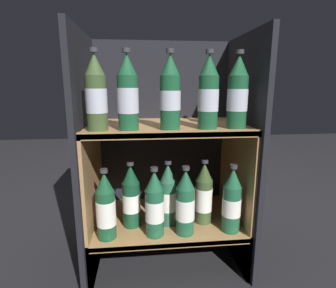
% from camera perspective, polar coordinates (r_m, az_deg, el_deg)
% --- Properties ---
extents(fridge_back_wall, '(0.65, 0.02, 0.94)m').
position_cam_1_polar(fridge_back_wall, '(1.28, -1.23, 0.11)').
color(fridge_back_wall, black).
rests_on(fridge_back_wall, ground_plane).
extents(fridge_side_left, '(0.02, 0.44, 0.94)m').
position_cam_1_polar(fridge_side_left, '(1.09, -17.07, -2.60)').
color(fridge_side_left, black).
rests_on(fridge_side_left, ground_plane).
extents(fridge_side_right, '(0.02, 0.44, 0.94)m').
position_cam_1_polar(fridge_side_right, '(1.15, 15.56, -1.77)').
color(fridge_side_right, black).
rests_on(fridge_side_right, ground_plane).
extents(shelf_lower, '(0.61, 0.40, 0.20)m').
position_cam_1_polar(shelf_lower, '(1.18, -0.25, -17.27)').
color(shelf_lower, '#9E7547').
rests_on(shelf_lower, ground_plane).
extents(shelf_upper, '(0.61, 0.40, 0.60)m').
position_cam_1_polar(shelf_upper, '(1.08, -0.29, -4.65)').
color(shelf_upper, '#9E7547').
rests_on(shelf_upper, ground_plane).
extents(bottle_upper_front_0, '(0.07, 0.07, 0.27)m').
position_cam_1_polar(bottle_upper_front_0, '(0.91, -15.38, 10.23)').
color(bottle_upper_front_0, '#384C28').
rests_on(bottle_upper_front_0, shelf_upper).
extents(bottle_upper_front_1, '(0.07, 0.07, 0.27)m').
position_cam_1_polar(bottle_upper_front_1, '(0.90, -8.75, 10.49)').
color(bottle_upper_front_1, '#194C2D').
rests_on(bottle_upper_front_1, shelf_upper).
extents(bottle_upper_front_2, '(0.07, 0.07, 0.27)m').
position_cam_1_polar(bottle_upper_front_2, '(0.91, 0.30, 10.72)').
color(bottle_upper_front_2, '#194C2D').
rests_on(bottle_upper_front_2, shelf_upper).
extents(bottle_upper_front_3, '(0.07, 0.07, 0.27)m').
position_cam_1_polar(bottle_upper_front_3, '(0.93, 8.79, 10.58)').
color(bottle_upper_front_3, '#194C2D').
rests_on(bottle_upper_front_3, shelf_upper).
extents(bottle_upper_front_4, '(0.07, 0.07, 0.27)m').
position_cam_1_polar(bottle_upper_front_4, '(0.96, 14.90, 10.37)').
color(bottle_upper_front_4, '#194C2D').
rests_on(bottle_upper_front_4, shelf_upper).
extents(bottle_lower_front_0, '(0.07, 0.07, 0.27)m').
position_cam_1_polar(bottle_lower_front_0, '(1.01, -13.38, -13.40)').
color(bottle_lower_front_0, '#194C2D').
rests_on(bottle_lower_front_0, shelf_lower).
extents(bottle_lower_front_1, '(0.07, 0.07, 0.27)m').
position_cam_1_polar(bottle_lower_front_1, '(1.00, -2.94, -13.23)').
color(bottle_lower_front_1, '#1E5638').
rests_on(bottle_lower_front_1, shelf_lower).
extents(bottle_lower_front_2, '(0.07, 0.07, 0.27)m').
position_cam_1_polar(bottle_lower_front_2, '(1.01, 3.77, -12.93)').
color(bottle_lower_front_2, '#1E5638').
rests_on(bottle_lower_front_2, shelf_lower).
extents(bottle_lower_front_3, '(0.07, 0.07, 0.27)m').
position_cam_1_polar(bottle_lower_front_3, '(1.06, 13.68, -12.14)').
color(bottle_lower_front_3, '#1E5638').
rests_on(bottle_lower_front_3, shelf_lower).
extents(bottle_lower_back_0, '(0.07, 0.07, 0.27)m').
position_cam_1_polar(bottle_lower_back_0, '(1.07, -8.02, -11.48)').
color(bottle_lower_back_0, '#144228').
rests_on(bottle_lower_back_0, shelf_lower).
extents(bottle_lower_back_1, '(0.07, 0.07, 0.27)m').
position_cam_1_polar(bottle_lower_back_1, '(1.08, -0.04, -11.28)').
color(bottle_lower_back_1, '#285B42').
rests_on(bottle_lower_back_1, shelf_lower).
extents(bottle_lower_back_2, '(0.07, 0.07, 0.27)m').
position_cam_1_polar(bottle_lower_back_2, '(1.10, 7.78, -10.90)').
color(bottle_lower_back_2, '#384C28').
rests_on(bottle_lower_back_2, shelf_lower).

